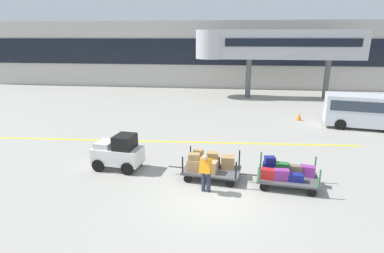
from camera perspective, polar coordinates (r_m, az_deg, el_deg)
name	(u,v)px	position (r m, az deg, el deg)	size (l,w,h in m)	color
ground_plane	(212,198)	(11.67, 3.74, -12.96)	(120.00, 120.00, 0.00)	#9E9B91
apron_lead_line	(159,141)	(17.60, -6.07, -2.72)	(21.96, 0.20, 0.01)	yellow
terminal_building	(227,55)	(36.22, 6.35, 12.88)	(59.28, 2.51, 7.29)	#BCB7AD
jet_bridge	(271,45)	(30.40, 14.23, 14.19)	(15.07, 3.00, 6.23)	#B7B7BC
baggage_tug	(119,153)	(14.15, -13.26, -4.64)	(2.22, 1.45, 1.58)	white
baggage_cart_lead	(209,165)	(13.00, 3.19, -6.97)	(3.07, 1.67, 1.13)	#4C4C4F
baggage_cart_middle	(285,174)	(12.84, 16.67, -8.25)	(3.07, 1.67, 1.10)	#4C4C4F
baggage_handler	(206,171)	(11.71, 2.50, -8.10)	(0.47, 0.48, 1.56)	#2D334C
shuttle_van	(366,109)	(22.63, 29.16, 2.79)	(5.07, 2.76, 2.10)	silver
safety_cone_near	(299,116)	(23.07, 18.94, 1.75)	(0.36, 0.36, 0.55)	orange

